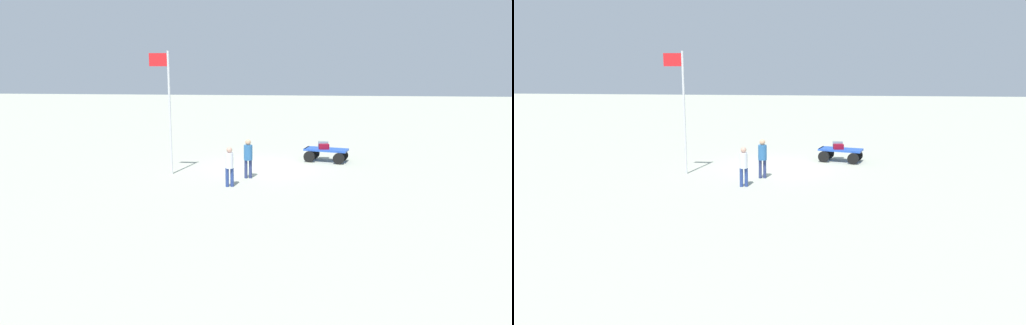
% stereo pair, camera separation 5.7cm
% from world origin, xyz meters
% --- Properties ---
extents(ground_plane, '(120.00, 120.00, 0.00)m').
position_xyz_m(ground_plane, '(0.00, 0.00, 0.00)').
color(ground_plane, '#A9AD99').
extents(luggage_cart, '(2.36, 1.66, 0.68)m').
position_xyz_m(luggage_cart, '(-3.15, -1.81, 0.48)').
color(luggage_cart, blue).
rests_on(luggage_cart, ground).
extents(suitcase_dark, '(0.55, 0.30, 0.29)m').
position_xyz_m(suitcase_dark, '(-3.03, -2.40, 0.82)').
color(suitcase_dark, gray).
rests_on(suitcase_dark, luggage_cart).
extents(suitcase_grey, '(0.55, 0.42, 0.26)m').
position_xyz_m(suitcase_grey, '(-3.04, -1.65, 0.81)').
color(suitcase_grey, maroon).
rests_on(suitcase_grey, luggage_cart).
extents(worker_lead, '(0.38, 0.38, 1.65)m').
position_xyz_m(worker_lead, '(0.95, 3.95, 0.95)').
color(worker_lead, navy).
rests_on(worker_lead, ground).
extents(worker_trailing, '(0.45, 0.45, 1.73)m').
position_xyz_m(worker_trailing, '(0.38, 2.36, 1.04)').
color(worker_trailing, navy).
rests_on(worker_trailing, ground).
extents(flagpole, '(0.91, 0.10, 5.51)m').
position_xyz_m(flagpole, '(4.06, 1.88, 3.23)').
color(flagpole, silver).
rests_on(flagpole, ground).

